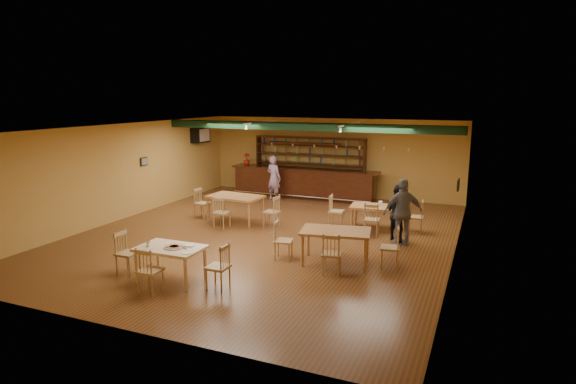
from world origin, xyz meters
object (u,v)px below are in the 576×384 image
at_px(near_table, 171,264).
at_px(patron_bar, 274,178).
at_px(dining_table_b, 375,218).
at_px(patron_right_a, 398,212).
at_px(dining_table_a, 236,209).
at_px(bar_counter, 304,183).
at_px(dining_table_d, 335,247).

height_order(near_table, patron_bar, patron_bar).
relative_size(dining_table_b, patron_bar, 0.84).
relative_size(near_table, patron_right_a, 0.90).
bearing_deg(dining_table_a, bar_counter, 85.57).
xyz_separation_m(dining_table_b, near_table, (-3.09, -5.61, 0.02)).
bearing_deg(patron_bar, dining_table_d, 141.71).
relative_size(dining_table_d, near_table, 1.15).
bearing_deg(bar_counter, patron_right_a, -44.18).
height_order(dining_table_d, near_table, dining_table_d).
distance_m(dining_table_b, patron_right_a, 1.21).
bearing_deg(patron_right_a, near_table, 84.87).
bearing_deg(dining_table_d, dining_table_a, 138.09).
bearing_deg(near_table, dining_table_b, 60.71).
bearing_deg(dining_table_a, patron_right_a, 4.46).
bearing_deg(dining_table_d, patron_right_a, 56.95).
bearing_deg(dining_table_d, near_table, -150.90).
distance_m(dining_table_a, dining_table_b, 4.26).
relative_size(dining_table_a, dining_table_d, 1.04).
distance_m(dining_table_d, near_table, 3.74).
bearing_deg(bar_counter, patron_bar, -136.82).
bearing_deg(dining_table_d, patron_bar, 115.35).
bearing_deg(patron_right_a, dining_table_a, 33.84).
height_order(dining_table_a, near_table, dining_table_a).
height_order(dining_table_a, patron_right_a, patron_right_a).
relative_size(near_table, patron_bar, 0.82).
relative_size(dining_table_b, patron_right_a, 0.91).
height_order(patron_bar, patron_right_a, patron_bar).
height_order(bar_counter, dining_table_b, bar_counter).
bearing_deg(bar_counter, dining_table_b, -43.99).
relative_size(dining_table_d, patron_right_a, 1.03).
relative_size(dining_table_a, near_table, 1.20).
xyz_separation_m(dining_table_d, patron_bar, (-4.20, 5.80, 0.44)).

